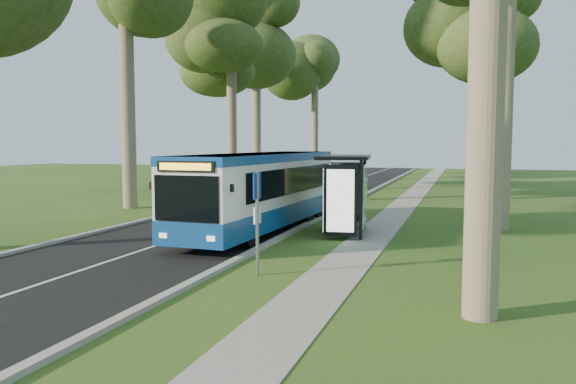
{
  "coord_description": "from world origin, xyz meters",
  "views": [
    {
      "loc": [
        6.16,
        -17.29,
        3.39
      ],
      "look_at": [
        -0.01,
        2.2,
        1.6
      ],
      "focal_mm": 35.0,
      "sensor_mm": 36.0,
      "label": 1
    }
  ],
  "objects_px": {
    "bus_stop_sign": "(257,211)",
    "litter_bin": "(328,216)",
    "bus": "(261,191)",
    "car_silver": "(278,174)",
    "bus_shelter": "(346,179)",
    "car_white": "(260,179)"
  },
  "relations": [
    {
      "from": "bus_stop_sign",
      "to": "litter_bin",
      "type": "xyz_separation_m",
      "value": [
        -0.11,
        8.31,
        -1.17
      ]
    },
    {
      "from": "bus",
      "to": "litter_bin",
      "type": "distance_m",
      "value": 2.92
    },
    {
      "from": "litter_bin",
      "to": "car_silver",
      "type": "distance_m",
      "value": 25.46
    },
    {
      "from": "bus_shelter",
      "to": "car_silver",
      "type": "distance_m",
      "value": 27.26
    },
    {
      "from": "bus_shelter",
      "to": "car_white",
      "type": "distance_m",
      "value": 21.46
    },
    {
      "from": "car_white",
      "to": "bus",
      "type": "bearing_deg",
      "value": -76.67
    },
    {
      "from": "bus_shelter",
      "to": "car_white",
      "type": "xyz_separation_m",
      "value": [
        -10.34,
        18.75,
        -1.37
      ]
    },
    {
      "from": "bus",
      "to": "litter_bin",
      "type": "height_order",
      "value": "bus"
    },
    {
      "from": "bus_stop_sign",
      "to": "car_white",
      "type": "bearing_deg",
      "value": 117.55
    },
    {
      "from": "bus_stop_sign",
      "to": "litter_bin",
      "type": "relative_size",
      "value": 2.75
    },
    {
      "from": "bus_shelter",
      "to": "litter_bin",
      "type": "distance_m",
      "value": 2.39
    },
    {
      "from": "litter_bin",
      "to": "car_white",
      "type": "xyz_separation_m",
      "value": [
        -9.35,
        17.25,
        0.22
      ]
    },
    {
      "from": "bus_shelter",
      "to": "car_silver",
      "type": "relative_size",
      "value": 0.78
    },
    {
      "from": "bus",
      "to": "bus_stop_sign",
      "type": "distance_m",
      "value": 7.28
    },
    {
      "from": "bus_stop_sign",
      "to": "car_white",
      "type": "xyz_separation_m",
      "value": [
        -9.47,
        25.56,
        -0.95
      ]
    },
    {
      "from": "bus",
      "to": "litter_bin",
      "type": "relative_size",
      "value": 11.67
    },
    {
      "from": "bus_stop_sign",
      "to": "litter_bin",
      "type": "distance_m",
      "value": 8.39
    },
    {
      "from": "bus_stop_sign",
      "to": "car_silver",
      "type": "relative_size",
      "value": 0.58
    },
    {
      "from": "bus",
      "to": "car_silver",
      "type": "bearing_deg",
      "value": 109.63
    },
    {
      "from": "bus_stop_sign",
      "to": "car_white",
      "type": "height_order",
      "value": "bus_stop_sign"
    },
    {
      "from": "car_silver",
      "to": "bus_shelter",
      "type": "bearing_deg",
      "value": -73.91
    },
    {
      "from": "bus",
      "to": "bus_stop_sign",
      "type": "height_order",
      "value": "bus"
    }
  ]
}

